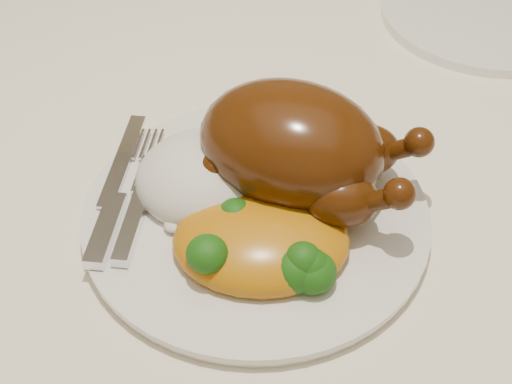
{
  "coord_description": "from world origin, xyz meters",
  "views": [
    {
      "loc": [
        0.0,
        -0.58,
        1.17
      ],
      "look_at": [
        -0.01,
        -0.2,
        0.8
      ],
      "focal_mm": 50.0,
      "sensor_mm": 36.0,
      "label": 1
    }
  ],
  "objects_px": {
    "dining_table": "(265,149)",
    "dinner_plate": "(256,216)",
    "side_plate": "(486,14)",
    "roast_chicken": "(296,146)"
  },
  "relations": [
    {
      "from": "side_plate",
      "to": "roast_chicken",
      "type": "bearing_deg",
      "value": -127.29
    },
    {
      "from": "dinner_plate",
      "to": "roast_chicken",
      "type": "xyz_separation_m",
      "value": [
        0.03,
        0.03,
        0.05
      ]
    },
    {
      "from": "dining_table",
      "to": "roast_chicken",
      "type": "xyz_separation_m",
      "value": [
        0.02,
        -0.18,
        0.16
      ]
    },
    {
      "from": "dining_table",
      "to": "roast_chicken",
      "type": "bearing_deg",
      "value": -82.23
    },
    {
      "from": "dinner_plate",
      "to": "side_plate",
      "type": "bearing_deg",
      "value": 51.47
    },
    {
      "from": "dining_table",
      "to": "side_plate",
      "type": "distance_m",
      "value": 0.28
    },
    {
      "from": "side_plate",
      "to": "roast_chicken",
      "type": "distance_m",
      "value": 0.35
    },
    {
      "from": "dining_table",
      "to": "dinner_plate",
      "type": "relative_size",
      "value": 6.09
    },
    {
      "from": "dinner_plate",
      "to": "dining_table",
      "type": "bearing_deg",
      "value": 88.41
    },
    {
      "from": "dining_table",
      "to": "dinner_plate",
      "type": "distance_m",
      "value": 0.23
    }
  ]
}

